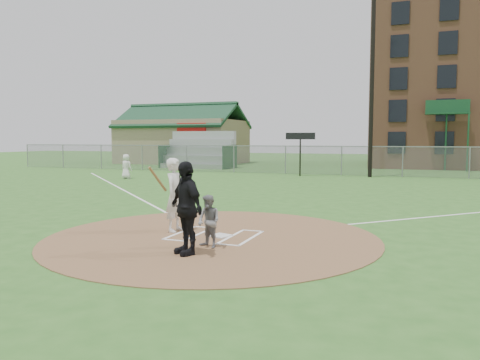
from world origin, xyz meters
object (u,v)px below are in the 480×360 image
(umpire, at_px, (186,208))
(batter_at_plate, at_px, (175,195))
(home_plate, at_px, (220,236))
(catcher, at_px, (209,221))
(ondeck_player, at_px, (126,166))

(umpire, relative_size, batter_at_plate, 1.02)
(home_plate, relative_size, umpire, 0.23)
(home_plate, relative_size, catcher, 0.39)
(home_plate, bearing_deg, ondeck_player, 131.27)
(umpire, distance_m, batter_at_plate, 2.56)
(home_plate, xyz_separation_m, batter_at_plate, (-1.39, 0.20, 0.97))
(catcher, distance_m, batter_at_plate, 2.20)
(catcher, height_order, umpire, umpire)
(umpire, xyz_separation_m, ondeck_player, (-12.49, 16.14, -0.25))
(umpire, height_order, batter_at_plate, umpire)
(catcher, bearing_deg, umpire, -82.52)
(umpire, relative_size, ondeck_player, 1.30)
(home_plate, distance_m, batter_at_plate, 1.71)
(catcher, relative_size, umpire, 0.60)
(home_plate, distance_m, umpire, 2.18)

